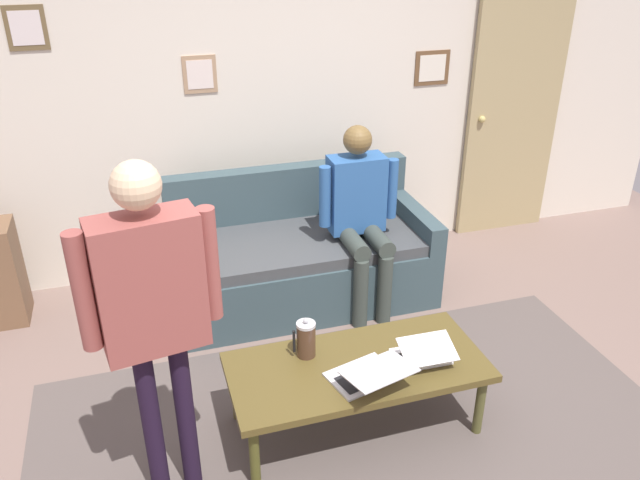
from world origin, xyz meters
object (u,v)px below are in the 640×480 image
couch (301,257)px  person_standing (152,300)px  interior_door (513,114)px  french_press (306,339)px  laptop_center (368,374)px  person_seated (360,209)px  coffee_table (357,370)px  laptop_left (423,354)px

couch → person_standing: person_standing is taller
interior_door → french_press: (2.30, 1.82, -0.51)m
laptop_center → person_seated: person_seated is taller
coffee_table → laptop_left: (-0.34, 0.07, 0.08)m
french_press → interior_door: bearing=-141.7°
laptop_center → french_press: (0.23, -0.30, 0.05)m
laptop_center → person_standing: bearing=0.4°
laptop_center → person_seated: size_ratio=0.34×
coffee_table → laptop_left: laptop_left is taller
laptop_left → couch: bearing=-80.1°
laptop_left → person_standing: size_ratio=0.17×
interior_door → couch: size_ratio=1.15×
person_seated → laptop_center: bearing=71.6°
laptop_center → coffee_table: bearing=-89.9°
laptop_center → person_seated: 1.41m
french_press → person_seated: person_seated is taller
interior_door → french_press: 2.98m
couch → laptop_center: size_ratio=4.09×
interior_door → coffee_table: (2.07, 1.97, -0.66)m
interior_door → laptop_left: bearing=49.6°
laptop_left → person_seated: person_seated is taller
coffee_table → laptop_center: size_ratio=3.05×
person_standing → person_seated: 1.95m
laptop_left → french_press: bearing=-21.3°
couch → person_seated: size_ratio=1.40×
couch → person_standing: bearing=55.9°
coffee_table → person_seated: bearing=-110.6°
coffee_table → person_standing: bearing=9.2°
french_press → person_seated: size_ratio=0.18×
interior_door → laptop_center: bearing=45.7°
coffee_table → person_standing: person_standing is taller
coffee_table → person_seated: size_ratio=1.04×
interior_door → laptop_center: interior_door is taller
interior_door → person_seated: interior_door is taller
couch → french_press: couch is taller
laptop_center → person_standing: (0.97, 0.01, 0.61)m
laptop_left → laptop_center: size_ratio=0.66×
laptop_left → person_seated: (-0.10, -1.23, 0.28)m
couch → person_seated: (-0.36, 0.23, 0.42)m
laptop_left → laptop_center: 0.34m
person_seated → couch: bearing=-32.5°
person_standing → person_seated: person_standing is taller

